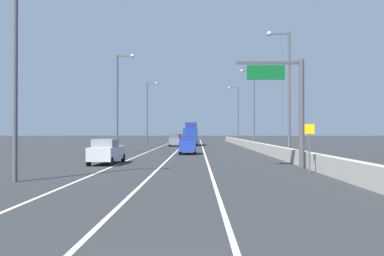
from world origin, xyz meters
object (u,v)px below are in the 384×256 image
(lamp_post_right_fourth, at_px, (237,111))
(box_truck, at_px, (191,135))
(lamp_post_right_third, at_px, (252,104))
(lamp_post_left_mid, at_px, (119,97))
(car_red_1, at_px, (180,138))
(car_black_3, at_px, (177,139))
(speed_advisory_sign, at_px, (309,144))
(lamp_post_left_far, at_px, (148,109))
(lamp_post_left_near, at_px, (20,51))
(lamp_post_right_second, at_px, (287,87))
(car_silver_0, at_px, (107,152))
(car_blue_2, at_px, (188,145))
(car_gray_4, at_px, (175,141))
(overhead_sign_gantry, at_px, (291,100))

(lamp_post_right_fourth, distance_m, box_truck, 14.02)
(lamp_post_right_third, relative_size, lamp_post_right_fourth, 1.00)
(lamp_post_left_mid, xyz_separation_m, car_red_1, (5.31, 43.52, -5.65))
(car_black_3, bearing_deg, speed_advisory_sign, -78.84)
(car_red_1, bearing_deg, speed_advisory_sign, -80.64)
(lamp_post_right_third, xyz_separation_m, lamp_post_left_far, (-17.31, 14.93, 0.00))
(lamp_post_right_third, bearing_deg, lamp_post_left_near, -113.92)
(speed_advisory_sign, height_order, lamp_post_right_second, lamp_post_right_second)
(lamp_post_right_second, bearing_deg, car_red_1, 102.67)
(car_silver_0, relative_size, car_blue_2, 1.14)
(lamp_post_left_mid, distance_m, box_truck, 26.48)
(car_blue_2, bearing_deg, lamp_post_left_far, 105.53)
(speed_advisory_sign, bearing_deg, box_truck, 99.70)
(car_silver_0, xyz_separation_m, car_gray_4, (3.20, 36.53, -0.00))
(lamp_post_right_second, relative_size, lamp_post_right_third, 1.00)
(car_blue_2, height_order, box_truck, box_truck)
(car_silver_0, distance_m, car_blue_2, 14.86)
(lamp_post_right_third, distance_m, car_red_1, 34.37)
(lamp_post_left_mid, bearing_deg, box_truck, 71.86)
(car_black_3, xyz_separation_m, car_gray_4, (0.18, -12.49, 0.02))
(car_blue_2, xyz_separation_m, car_gray_4, (-2.79, 22.93, -0.07))
(speed_advisory_sign, xyz_separation_m, lamp_post_right_second, (1.29, 11.87, 4.87))
(car_red_1, distance_m, box_truck, 18.99)
(lamp_post_right_third, relative_size, car_black_3, 2.48)
(lamp_post_right_fourth, xyz_separation_m, box_truck, (-9.26, -9.41, -4.72))
(lamp_post_left_mid, bearing_deg, car_black_3, 81.03)
(lamp_post_right_fourth, height_order, lamp_post_left_far, same)
(overhead_sign_gantry, height_order, car_red_1, overhead_sign_gantry)
(lamp_post_right_second, height_order, car_black_3, lamp_post_right_second)
(lamp_post_right_third, bearing_deg, car_black_3, 119.86)
(speed_advisory_sign, height_order, lamp_post_left_far, lamp_post_left_far)
(lamp_post_left_far, height_order, box_truck, lamp_post_left_far)
(box_truck, bearing_deg, car_red_1, 98.48)
(lamp_post_right_fourth, relative_size, car_black_3, 2.48)
(speed_advisory_sign, bearing_deg, car_silver_0, 155.32)
(overhead_sign_gantry, relative_size, lamp_post_right_second, 0.64)
(lamp_post_right_fourth, bearing_deg, box_truck, -134.55)
(speed_advisory_sign, relative_size, car_blue_2, 0.71)
(car_gray_4, bearing_deg, lamp_post_left_mid, -104.69)
(lamp_post_right_third, distance_m, lamp_post_left_near, 42.26)
(overhead_sign_gantry, relative_size, lamp_post_right_fourth, 0.64)
(lamp_post_left_far, bearing_deg, car_gray_4, -49.35)
(box_truck, bearing_deg, lamp_post_left_mid, -108.14)
(lamp_post_right_fourth, xyz_separation_m, lamp_post_left_far, (-17.26, -7.39, 0.00))
(speed_advisory_sign, xyz_separation_m, car_silver_0, (-13.96, 6.41, -0.78))
(lamp_post_left_mid, bearing_deg, car_blue_2, -15.79)
(speed_advisory_sign, xyz_separation_m, lamp_post_right_third, (1.26, 34.19, 4.87))
(car_silver_0, height_order, car_black_3, car_silver_0)
(lamp_post_left_near, bearing_deg, car_silver_0, 79.96)
(speed_advisory_sign, xyz_separation_m, car_red_1, (-10.85, 65.85, -0.78))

